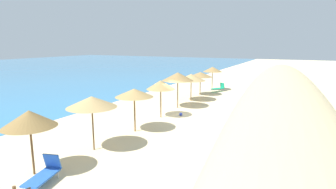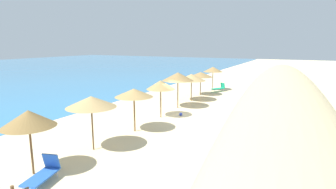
{
  "view_description": "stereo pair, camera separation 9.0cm",
  "coord_description": "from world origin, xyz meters",
  "px_view_note": "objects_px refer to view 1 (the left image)",
  "views": [
    {
      "loc": [
        -18.08,
        -8.41,
        5.29
      ],
      "look_at": [
        -0.18,
        0.59,
        1.57
      ],
      "focal_mm": 29.57,
      "sensor_mm": 36.0,
      "label": 1
    },
    {
      "loc": [
        -18.04,
        -8.49,
        5.29
      ],
      "look_at": [
        -0.18,
        0.59,
        1.57
      ],
      "focal_mm": 29.57,
      "sensor_mm": 36.0,
      "label": 2
    }
  ],
  "objects_px": {
    "beach_umbrella_2": "(134,93)",
    "beach_umbrella_5": "(191,77)",
    "beach_umbrella_6": "(200,74)",
    "lounge_chair_1": "(219,88)",
    "beach_ball": "(181,114)",
    "beach_umbrella_4": "(178,77)",
    "lounge_chair_0": "(44,173)",
    "beach_umbrella_0": "(29,119)",
    "beach_umbrella_3": "(161,85)",
    "beach_umbrella_1": "(92,102)",
    "beach_umbrella_7": "(213,69)"
  },
  "relations": [
    {
      "from": "beach_umbrella_2",
      "to": "beach_umbrella_5",
      "type": "height_order",
      "value": "beach_umbrella_2"
    },
    {
      "from": "beach_umbrella_2",
      "to": "beach_umbrella_6",
      "type": "relative_size",
      "value": 1.09
    },
    {
      "from": "lounge_chair_1",
      "to": "beach_ball",
      "type": "distance_m",
      "value": 11.46
    },
    {
      "from": "beach_umbrella_4",
      "to": "lounge_chair_0",
      "type": "relative_size",
      "value": 1.71
    },
    {
      "from": "beach_umbrella_0",
      "to": "beach_ball",
      "type": "relative_size",
      "value": 11.17
    },
    {
      "from": "beach_umbrella_0",
      "to": "beach_umbrella_3",
      "type": "bearing_deg",
      "value": -2.66
    },
    {
      "from": "beach_umbrella_1",
      "to": "lounge_chair_1",
      "type": "distance_m",
      "value": 19.58
    },
    {
      "from": "beach_umbrella_1",
      "to": "beach_umbrella_6",
      "type": "height_order",
      "value": "beach_umbrella_1"
    },
    {
      "from": "beach_umbrella_2",
      "to": "beach_umbrella_4",
      "type": "height_order",
      "value": "beach_umbrella_4"
    },
    {
      "from": "beach_umbrella_2",
      "to": "beach_umbrella_6",
      "type": "bearing_deg",
      "value": 2.56
    },
    {
      "from": "beach_umbrella_6",
      "to": "lounge_chair_0",
      "type": "bearing_deg",
      "value": -177.16
    },
    {
      "from": "lounge_chair_0",
      "to": "beach_ball",
      "type": "relative_size",
      "value": 7.18
    },
    {
      "from": "beach_umbrella_0",
      "to": "beach_umbrella_2",
      "type": "bearing_deg",
      "value": -5.06
    },
    {
      "from": "beach_umbrella_5",
      "to": "beach_umbrella_6",
      "type": "xyz_separation_m",
      "value": [
        3.0,
        0.2,
        -0.05
      ]
    },
    {
      "from": "beach_umbrella_7",
      "to": "beach_umbrella_5",
      "type": "bearing_deg",
      "value": -179.66
    },
    {
      "from": "beach_umbrella_5",
      "to": "lounge_chair_0",
      "type": "distance_m",
      "value": 16.99
    },
    {
      "from": "beach_umbrella_7",
      "to": "beach_ball",
      "type": "distance_m",
      "value": 12.2
    },
    {
      "from": "beach_umbrella_1",
      "to": "beach_umbrella_6",
      "type": "relative_size",
      "value": 1.13
    },
    {
      "from": "beach_umbrella_7",
      "to": "beach_umbrella_4",
      "type": "bearing_deg",
      "value": -179.17
    },
    {
      "from": "beach_umbrella_7",
      "to": "beach_umbrella_3",
      "type": "bearing_deg",
      "value": -178.64
    },
    {
      "from": "beach_umbrella_0",
      "to": "beach_umbrella_4",
      "type": "distance_m",
      "value": 13.4
    },
    {
      "from": "beach_umbrella_1",
      "to": "beach_umbrella_3",
      "type": "bearing_deg",
      "value": -0.75
    },
    {
      "from": "beach_umbrella_6",
      "to": "beach_umbrella_1",
      "type": "bearing_deg",
      "value": -178.68
    },
    {
      "from": "beach_umbrella_4",
      "to": "lounge_chair_1",
      "type": "relative_size",
      "value": 1.79
    },
    {
      "from": "beach_umbrella_3",
      "to": "beach_ball",
      "type": "bearing_deg",
      "value": -47.2
    },
    {
      "from": "beach_umbrella_4",
      "to": "beach_umbrella_7",
      "type": "bearing_deg",
      "value": 0.83
    },
    {
      "from": "beach_ball",
      "to": "beach_umbrella_5",
      "type": "bearing_deg",
      "value": 14.4
    },
    {
      "from": "beach_umbrella_6",
      "to": "beach_umbrella_0",
      "type": "bearing_deg",
      "value": 180.0
    },
    {
      "from": "beach_umbrella_2",
      "to": "beach_ball",
      "type": "xyz_separation_m",
      "value": [
        4.58,
        -1.01,
        -2.25
      ]
    },
    {
      "from": "beach_umbrella_6",
      "to": "beach_umbrella_7",
      "type": "distance_m",
      "value": 3.51
    },
    {
      "from": "beach_umbrella_3",
      "to": "beach_umbrella_1",
      "type": "bearing_deg",
      "value": 179.25
    },
    {
      "from": "beach_umbrella_2",
      "to": "beach_umbrella_7",
      "type": "height_order",
      "value": "beach_umbrella_7"
    },
    {
      "from": "beach_umbrella_7",
      "to": "lounge_chair_1",
      "type": "height_order",
      "value": "beach_umbrella_7"
    },
    {
      "from": "beach_umbrella_0",
      "to": "beach_umbrella_6",
      "type": "xyz_separation_m",
      "value": [
        19.58,
        -0.0,
        -0.2
      ]
    },
    {
      "from": "beach_umbrella_2",
      "to": "beach_umbrella_6",
      "type": "height_order",
      "value": "beach_umbrella_2"
    },
    {
      "from": "beach_umbrella_4",
      "to": "beach_umbrella_6",
      "type": "distance_m",
      "value": 6.21
    },
    {
      "from": "beach_umbrella_0",
      "to": "beach_ball",
      "type": "bearing_deg",
      "value": -8.11
    },
    {
      "from": "beach_umbrella_1",
      "to": "lounge_chair_0",
      "type": "xyz_separation_m",
      "value": [
        -3.45,
        -0.61,
        -2.07
      ]
    },
    {
      "from": "beach_umbrella_0",
      "to": "beach_umbrella_1",
      "type": "bearing_deg",
      "value": -6.85
    },
    {
      "from": "beach_umbrella_6",
      "to": "beach_umbrella_5",
      "type": "bearing_deg",
      "value": -176.16
    },
    {
      "from": "beach_umbrella_0",
      "to": "beach_umbrella_5",
      "type": "bearing_deg",
      "value": -0.7
    },
    {
      "from": "beach_umbrella_6",
      "to": "beach_ball",
      "type": "distance_m",
      "value": 8.79
    },
    {
      "from": "beach_umbrella_4",
      "to": "beach_ball",
      "type": "relative_size",
      "value": 12.25
    },
    {
      "from": "beach_umbrella_5",
      "to": "lounge_chair_1",
      "type": "relative_size",
      "value": 1.59
    },
    {
      "from": "beach_umbrella_1",
      "to": "lounge_chair_0",
      "type": "relative_size",
      "value": 1.59
    },
    {
      "from": "beach_umbrella_2",
      "to": "beach_umbrella_3",
      "type": "height_order",
      "value": "beach_umbrella_3"
    },
    {
      "from": "beach_umbrella_2",
      "to": "beach_umbrella_5",
      "type": "relative_size",
      "value": 1.0
    },
    {
      "from": "beach_umbrella_5",
      "to": "lounge_chair_0",
      "type": "height_order",
      "value": "beach_umbrella_5"
    },
    {
      "from": "beach_umbrella_1",
      "to": "beach_umbrella_7",
      "type": "height_order",
      "value": "beach_umbrella_1"
    },
    {
      "from": "beach_umbrella_2",
      "to": "beach_umbrella_7",
      "type": "xyz_separation_m",
      "value": [
        16.49,
        0.42,
        0.02
      ]
    }
  ]
}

